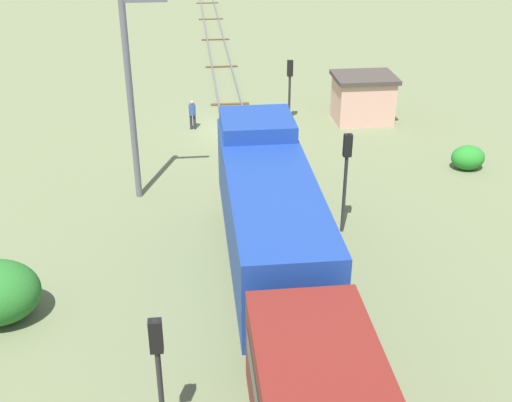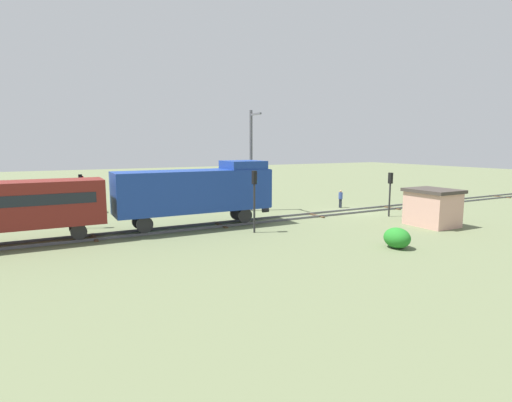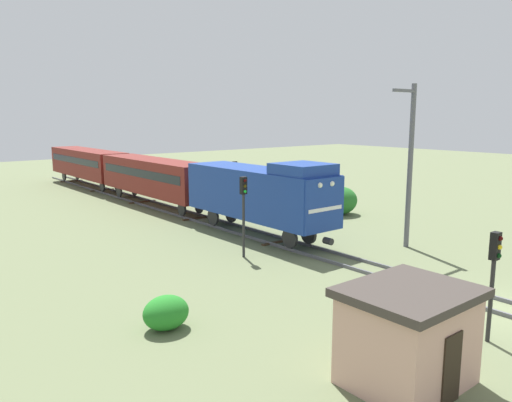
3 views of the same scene
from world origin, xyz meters
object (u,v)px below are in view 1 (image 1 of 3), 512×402
(traffic_signal_mid, at_px, (346,165))
(relay_hut, at_px, (363,98))
(traffic_signal_far, at_px, (158,360))
(catenary_mast, at_px, (131,95))
(locomotive, at_px, (269,207))
(traffic_signal_near, at_px, (290,79))
(worker_near_track, at_px, (192,112))

(traffic_signal_mid, relative_size, relay_hut, 1.21)
(traffic_signal_far, xyz_separation_m, catenary_mast, (1.34, -14.27, 2.04))
(traffic_signal_far, bearing_deg, relay_hut, -115.92)
(locomotive, distance_m, traffic_signal_near, 16.01)
(traffic_signal_near, bearing_deg, traffic_signal_mid, 90.89)
(catenary_mast, relative_size, relay_hut, 2.57)
(traffic_signal_far, distance_m, worker_near_track, 22.61)
(traffic_signal_mid, height_order, worker_near_track, traffic_signal_mid)
(traffic_signal_near, bearing_deg, worker_near_track, 5.21)
(traffic_signal_mid, xyz_separation_m, traffic_signal_far, (7.00, 10.18, -0.23))
(traffic_signal_far, xyz_separation_m, worker_near_track, (-1.20, -22.51, -1.71))
(traffic_signal_near, distance_m, traffic_signal_far, 24.01)
(traffic_signal_near, xyz_separation_m, traffic_signal_far, (6.80, 23.02, 0.14))
(locomotive, relative_size, worker_near_track, 6.82)
(traffic_signal_near, xyz_separation_m, traffic_signal_mid, (-0.20, 12.84, 0.36))
(traffic_signal_far, bearing_deg, traffic_signal_mid, -124.52)
(catenary_mast, bearing_deg, traffic_signal_mid, 153.86)
(worker_near_track, distance_m, catenary_mast, 9.40)
(locomotive, distance_m, worker_near_track, 15.46)
(traffic_signal_mid, bearing_deg, catenary_mast, -26.14)
(traffic_signal_near, relative_size, traffic_signal_mid, 0.87)
(traffic_signal_near, height_order, relay_hut, traffic_signal_near)
(traffic_signal_far, bearing_deg, worker_near_track, -93.05)
(worker_near_track, bearing_deg, traffic_signal_mid, 12.77)
(catenary_mast, bearing_deg, traffic_signal_near, -132.95)
(locomotive, relative_size, traffic_signal_mid, 2.75)
(catenary_mast, bearing_deg, relay_hut, -145.46)
(traffic_signal_far, bearing_deg, catenary_mast, -84.62)
(traffic_signal_mid, xyz_separation_m, worker_near_track, (5.80, -12.33, -1.94))
(locomotive, bearing_deg, traffic_signal_near, -101.53)
(worker_near_track, height_order, relay_hut, relay_hut)
(traffic_signal_mid, relative_size, traffic_signal_far, 1.09)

